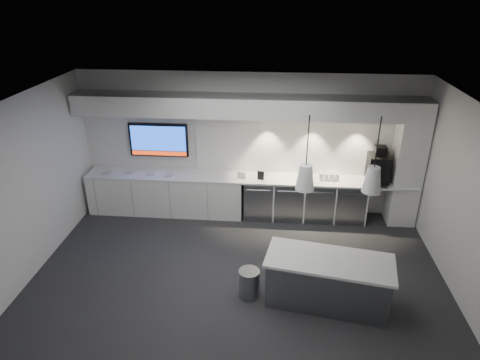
# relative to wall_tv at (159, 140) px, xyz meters

# --- Properties ---
(floor) EXTENTS (7.00, 7.00, 0.00)m
(floor) POSITION_rel_wall_tv_xyz_m (1.90, -2.45, -1.56)
(floor) COLOR #29292B
(floor) RESTS_ON ground
(ceiling) EXTENTS (7.00, 7.00, 0.00)m
(ceiling) POSITION_rel_wall_tv_xyz_m (1.90, -2.45, 1.44)
(ceiling) COLOR black
(ceiling) RESTS_ON wall_back
(wall_back) EXTENTS (7.00, 0.00, 7.00)m
(wall_back) POSITION_rel_wall_tv_xyz_m (1.90, 0.05, -0.06)
(wall_back) COLOR white
(wall_back) RESTS_ON floor
(wall_front) EXTENTS (7.00, 0.00, 7.00)m
(wall_front) POSITION_rel_wall_tv_xyz_m (1.90, -4.95, -0.06)
(wall_front) COLOR white
(wall_front) RESTS_ON floor
(wall_left) EXTENTS (0.00, 7.00, 7.00)m
(wall_left) POSITION_rel_wall_tv_xyz_m (-1.60, -2.45, -0.06)
(wall_left) COLOR white
(wall_left) RESTS_ON floor
(wall_right) EXTENTS (0.00, 7.00, 7.00)m
(wall_right) POSITION_rel_wall_tv_xyz_m (5.40, -2.45, -0.06)
(wall_right) COLOR white
(wall_right) RESTS_ON floor
(back_counter) EXTENTS (6.80, 0.65, 0.04)m
(back_counter) POSITION_rel_wall_tv_xyz_m (1.90, -0.27, -0.68)
(back_counter) COLOR white
(back_counter) RESTS_ON left_base_cabinets
(left_base_cabinets) EXTENTS (3.30, 0.63, 0.86)m
(left_base_cabinets) POSITION_rel_wall_tv_xyz_m (0.15, -0.27, -1.13)
(left_base_cabinets) COLOR white
(left_base_cabinets) RESTS_ON floor
(fridge_unit_a) EXTENTS (0.60, 0.61, 0.85)m
(fridge_unit_a) POSITION_rel_wall_tv_xyz_m (2.15, -0.27, -1.13)
(fridge_unit_a) COLOR gray
(fridge_unit_a) RESTS_ON floor
(fridge_unit_b) EXTENTS (0.60, 0.61, 0.85)m
(fridge_unit_b) POSITION_rel_wall_tv_xyz_m (2.78, -0.27, -1.13)
(fridge_unit_b) COLOR gray
(fridge_unit_b) RESTS_ON floor
(fridge_unit_c) EXTENTS (0.60, 0.61, 0.85)m
(fridge_unit_c) POSITION_rel_wall_tv_xyz_m (3.41, -0.27, -1.13)
(fridge_unit_c) COLOR gray
(fridge_unit_c) RESTS_ON floor
(fridge_unit_d) EXTENTS (0.60, 0.61, 0.85)m
(fridge_unit_d) POSITION_rel_wall_tv_xyz_m (4.04, -0.27, -1.13)
(fridge_unit_d) COLOR gray
(fridge_unit_d) RESTS_ON floor
(backsplash) EXTENTS (4.60, 0.03, 1.30)m
(backsplash) POSITION_rel_wall_tv_xyz_m (3.10, 0.03, -0.01)
(backsplash) COLOR white
(backsplash) RESTS_ON wall_back
(soffit) EXTENTS (6.90, 0.60, 0.40)m
(soffit) POSITION_rel_wall_tv_xyz_m (1.90, -0.25, 0.84)
(soffit) COLOR white
(soffit) RESTS_ON wall_back
(column) EXTENTS (0.55, 0.55, 2.60)m
(column) POSITION_rel_wall_tv_xyz_m (5.10, -0.25, -0.26)
(column) COLOR white
(column) RESTS_ON floor
(wall_tv) EXTENTS (1.25, 0.07, 0.72)m
(wall_tv) POSITION_rel_wall_tv_xyz_m (0.00, 0.00, 0.00)
(wall_tv) COLOR black
(wall_tv) RESTS_ON wall_back
(island) EXTENTS (2.02, 1.13, 0.81)m
(island) POSITION_rel_wall_tv_xyz_m (3.34, -2.95, -1.15)
(island) COLOR gray
(island) RESTS_ON floor
(bin) EXTENTS (0.38, 0.38, 0.47)m
(bin) POSITION_rel_wall_tv_xyz_m (2.12, -2.89, -1.32)
(bin) COLOR gray
(bin) RESTS_ON floor
(coffee_machine) EXTENTS (0.43, 0.59, 0.75)m
(coffee_machine) POSITION_rel_wall_tv_xyz_m (4.54, -0.25, -0.35)
(coffee_machine) COLOR black
(coffee_machine) RESTS_ON back_counter
(sign_black) EXTENTS (0.14, 0.04, 0.18)m
(sign_black) POSITION_rel_wall_tv_xyz_m (2.18, -0.37, -0.57)
(sign_black) COLOR black
(sign_black) RESTS_ON back_counter
(sign_white) EXTENTS (0.18, 0.08, 0.14)m
(sign_white) POSITION_rel_wall_tv_xyz_m (1.79, -0.35, -0.59)
(sign_white) COLOR white
(sign_white) RESTS_ON back_counter
(cup_cluster) EXTENTS (0.40, 0.19, 0.16)m
(cup_cluster) POSITION_rel_wall_tv_xyz_m (3.58, -0.27, -0.58)
(cup_cluster) COLOR silver
(cup_cluster) RESTS_ON back_counter
(tray_a) EXTENTS (0.17, 0.17, 0.02)m
(tray_a) POSITION_rel_wall_tv_xyz_m (-1.08, -0.35, -0.65)
(tray_a) COLOR #B3B3B3
(tray_a) RESTS_ON back_counter
(tray_b) EXTENTS (0.19, 0.19, 0.02)m
(tray_b) POSITION_rel_wall_tv_xyz_m (-0.62, -0.28, -0.65)
(tray_b) COLOR #B3B3B3
(tray_b) RESTS_ON back_counter
(tray_c) EXTENTS (0.20, 0.20, 0.02)m
(tray_c) POSITION_rel_wall_tv_xyz_m (-0.15, -0.32, -0.65)
(tray_c) COLOR #B3B3B3
(tray_c) RESTS_ON back_counter
(tray_d) EXTENTS (0.18, 0.18, 0.02)m
(tray_d) POSITION_rel_wall_tv_xyz_m (0.26, -0.35, -0.65)
(tray_d) COLOR #B3B3B3
(tray_d) RESTS_ON back_counter
(pendant_left) EXTENTS (0.26, 0.26, 1.07)m
(pendant_left) POSITION_rel_wall_tv_xyz_m (2.88, -2.95, 0.59)
(pendant_left) COLOR white
(pendant_left) RESTS_ON ceiling
(pendant_right) EXTENTS (0.26, 0.26, 1.07)m
(pendant_right) POSITION_rel_wall_tv_xyz_m (3.79, -2.95, 0.59)
(pendant_right) COLOR white
(pendant_right) RESTS_ON ceiling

